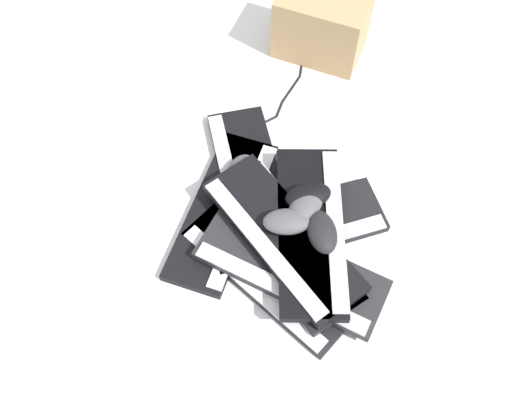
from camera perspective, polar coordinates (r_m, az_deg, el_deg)
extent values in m
plane|color=white|center=(1.44, -1.74, 0.01)|extent=(3.20, 3.20, 0.00)
cube|color=black|center=(1.47, -0.49, 2.60)|extent=(0.46, 0.25, 0.02)
cube|color=#B2B5BA|center=(1.45, -2.67, 2.52)|extent=(0.41, 0.14, 0.01)
cube|color=black|center=(1.42, -3.35, -0.48)|extent=(0.46, 0.27, 0.02)
cube|color=silver|center=(1.40, -1.22, -0.83)|extent=(0.41, 0.16, 0.01)
cube|color=black|center=(1.35, 1.30, -6.69)|extent=(0.40, 0.43, 0.02)
cube|color=silver|center=(1.32, -0.35, -8.09)|extent=(0.30, 0.34, 0.01)
cube|color=black|center=(1.40, 3.88, -2.19)|extent=(0.29, 0.46, 0.02)
cube|color=#B2B5BA|center=(1.36, 4.70, -3.90)|extent=(0.17, 0.41, 0.01)
cube|color=black|center=(1.35, 2.89, -3.75)|extent=(0.45, 0.38, 0.02)
cube|color=#B2B5BA|center=(1.35, 4.88, -2.29)|extent=(0.36, 0.27, 0.01)
cube|color=#232326|center=(1.32, 3.51, -6.43)|extent=(0.32, 0.46, 0.02)
cube|color=#B2B5BA|center=(1.28, 2.46, -8.22)|extent=(0.21, 0.39, 0.01)
cube|color=black|center=(1.33, 5.45, -2.45)|extent=(0.44, 0.16, 0.02)
cube|color=silver|center=(1.32, 7.93, -2.16)|extent=(0.42, 0.05, 0.01)
cube|color=black|center=(1.32, 2.70, -3.06)|extent=(0.44, 0.39, 0.02)
cube|color=#B2B5BA|center=(1.29, 0.75, -4.09)|extent=(0.35, 0.29, 0.01)
ellipsoid|color=#4C4C51|center=(1.30, 3.11, -1.67)|extent=(0.07, 0.11, 0.04)
ellipsoid|color=#4C4C51|center=(1.32, 4.99, -0.05)|extent=(0.13, 0.11, 0.04)
ellipsoid|color=black|center=(1.42, -0.70, 2.56)|extent=(0.12, 0.13, 0.04)
ellipsoid|color=black|center=(1.29, 6.62, -2.69)|extent=(0.12, 0.09, 0.04)
ellipsoid|color=#4C4C51|center=(1.43, -1.57, 3.31)|extent=(0.13, 0.10, 0.04)
ellipsoid|color=black|center=(1.33, 5.24, 0.95)|extent=(0.09, 0.12, 0.04)
cylinder|color=black|center=(1.59, 1.07, 8.44)|extent=(0.04, 0.06, 0.01)
cylinder|color=black|center=(1.61, 2.35, 9.62)|extent=(0.05, 0.02, 0.01)
cylinder|color=black|center=(1.66, 3.54, 11.57)|extent=(0.10, 0.06, 0.01)
cylinder|color=black|center=(1.74, 4.64, 14.11)|extent=(0.11, 0.02, 0.01)
cylinder|color=black|center=(1.80, 4.82, 16.16)|extent=(0.07, 0.01, 0.01)
cylinder|color=black|center=(1.84, 5.35, 17.43)|extent=(0.05, 0.04, 0.01)
cylinder|color=black|center=(1.90, 6.84, 18.76)|extent=(0.09, 0.07, 0.01)
cylinder|color=black|center=(1.94, 9.30, 19.38)|extent=(0.02, 0.10, 0.01)
sphere|color=black|center=(1.58, 0.08, 7.96)|extent=(0.01, 0.01, 0.01)
sphere|color=black|center=(1.60, 2.06, 8.90)|extent=(0.01, 0.01, 0.01)
sphere|color=black|center=(1.63, 2.64, 10.32)|extent=(0.01, 0.01, 0.01)
sphere|color=black|center=(1.70, 4.41, 12.78)|extent=(0.01, 0.01, 0.01)
sphere|color=black|center=(1.78, 4.85, 15.38)|extent=(0.01, 0.01, 0.01)
sphere|color=black|center=(1.83, 4.80, 16.93)|extent=(0.01, 0.01, 0.01)
sphere|color=black|center=(1.86, 5.89, 17.92)|extent=(0.01, 0.01, 0.01)
sphere|color=black|center=(1.94, 7.75, 19.56)|extent=(0.01, 0.01, 0.01)
sphere|color=black|center=(1.94, 10.83, 19.18)|extent=(0.01, 0.01, 0.01)
cube|color=tan|center=(1.71, 6.56, 17.41)|extent=(0.24, 0.29, 0.19)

